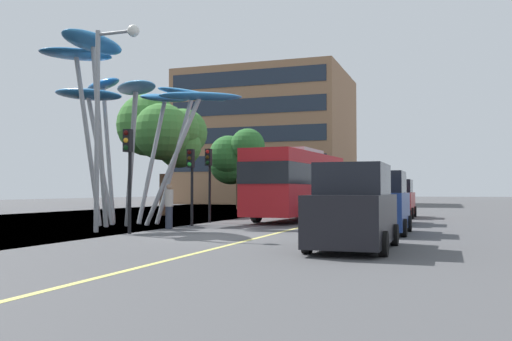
{
  "coord_description": "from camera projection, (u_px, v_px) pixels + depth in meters",
  "views": [
    {
      "loc": [
        7.45,
        -16.91,
        1.55
      ],
      "look_at": [
        -1.43,
        8.48,
        2.5
      ],
      "focal_mm": 38.91,
      "sensor_mm": 36.0,
      "label": 1
    }
  ],
  "objects": [
    {
      "name": "backdrop_building",
      "position": [
        269.0,
        139.0,
        66.58
      ],
      "size": [
        18.61,
        15.71,
        15.26
      ],
      "color": "#936B4C",
      "rests_on": "ground"
    },
    {
      "name": "ground",
      "position": [
        193.0,
        238.0,
        18.59
      ],
      "size": [
        120.0,
        240.0,
        0.1
      ],
      "color": "#4C4C4F"
    },
    {
      "name": "traffic_light_island_mid",
      "position": [
        209.0,
        169.0,
        26.33
      ],
      "size": [
        0.28,
        0.42,
        3.51
      ],
      "color": "black",
      "rests_on": "ground"
    },
    {
      "name": "traffic_light_kerb_far",
      "position": [
        191.0,
        170.0,
        24.05
      ],
      "size": [
        0.28,
        0.42,
        3.32
      ],
      "color": "black",
      "rests_on": "ground"
    },
    {
      "name": "tree_pavement_far",
      "position": [
        233.0,
        157.0,
        45.94
      ],
      "size": [
        5.14,
        4.31,
        6.56
      ],
      "color": "brown",
      "rests_on": "ground"
    },
    {
      "name": "car_parked_far",
      "position": [
        387.0,
        201.0,
        25.43
      ],
      "size": [
        1.97,
        4.01,
        2.21
      ],
      "color": "navy",
      "rests_on": "ground"
    },
    {
      "name": "car_parked_near",
      "position": [
        354.0,
        209.0,
        14.48
      ],
      "size": [
        2.02,
        4.39,
        2.23
      ],
      "color": "black",
      "rests_on": "ground"
    },
    {
      "name": "car_parked_mid",
      "position": [
        382.0,
        205.0,
        19.75
      ],
      "size": [
        1.9,
        3.84,
        2.22
      ],
      "color": "navy",
      "rests_on": "ground"
    },
    {
      "name": "street_lamp",
      "position": [
        107.0,
        101.0,
        20.35
      ],
      "size": [
        1.82,
        0.44,
        7.55
      ],
      "color": "gray",
      "rests_on": "ground"
    },
    {
      "name": "traffic_light_kerb_near",
      "position": [
        128.0,
        158.0,
        19.56
      ],
      "size": [
        0.28,
        0.42,
        3.69
      ],
      "color": "black",
      "rests_on": "ground"
    },
    {
      "name": "leaf_sculpture",
      "position": [
        130.0,
        92.0,
        24.84
      ],
      "size": [
        9.4,
        8.97,
        8.05
      ],
      "color": "#9EA0A5",
      "rests_on": "ground"
    },
    {
      "name": "tree_pavement_near",
      "position": [
        164.0,
        131.0,
        34.27
      ],
      "size": [
        5.41,
        5.26,
        7.58
      ],
      "color": "brown",
      "rests_on": "ground"
    },
    {
      "name": "car_side_street",
      "position": [
        397.0,
        200.0,
        31.36
      ],
      "size": [
        1.92,
        4.14,
        2.14
      ],
      "color": "maroon",
      "rests_on": "ground"
    },
    {
      "name": "red_bus",
      "position": [
        298.0,
        181.0,
        28.6
      ],
      "size": [
        3.07,
        10.0,
        3.66
      ],
      "color": "red",
      "rests_on": "ground"
    },
    {
      "name": "pedestrian",
      "position": [
        169.0,
        206.0,
        22.17
      ],
      "size": [
        0.34,
        0.34,
        1.79
      ],
      "color": "#2D3342",
      "rests_on": "ground"
    }
  ]
}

